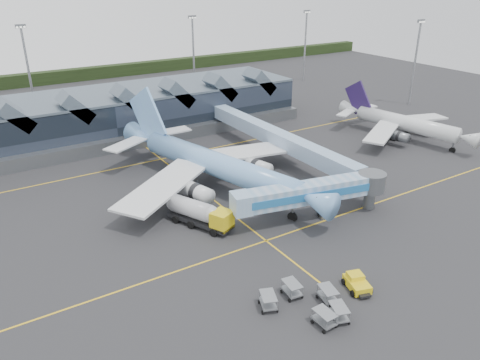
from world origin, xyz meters
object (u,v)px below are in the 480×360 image
main_airliner (212,163)px  pushback_tug (357,283)px  regional_jet (401,122)px  fuel_truck (198,212)px  jet_bridge (321,191)px

main_airliner → pushback_tug: (0.52, -33.70, -3.63)m
main_airliner → regional_jet: bearing=-14.4°
regional_jet → pushback_tug: regional_jet is taller
fuel_truck → jet_bridge: bearing=-49.4°
regional_jet → fuel_truck: (-55.88, -11.04, -1.45)m
jet_bridge → regional_jet: bearing=37.2°
main_airliner → regional_jet: (47.73, 0.46, -0.87)m
regional_jet → jet_bridge: size_ratio=1.33×
jet_bridge → pushback_tug: 17.80m
main_airliner → pushback_tug: 33.90m
regional_jet → fuel_truck: bearing=-178.8°
jet_bridge → fuel_truck: 18.25m
fuel_truck → regional_jet: bearing=-13.7°
regional_jet → pushback_tug: 58.34m
regional_jet → fuel_truck: size_ratio=3.01×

